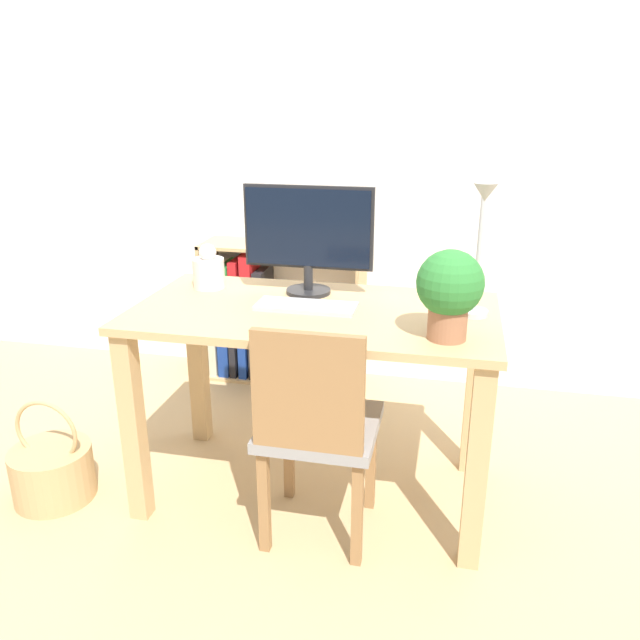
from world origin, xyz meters
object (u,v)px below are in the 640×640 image
object	(u,v)px
chair	(316,425)
bookshelf	(257,312)
vase	(209,270)
keyboard	(306,306)
potted_plant	(450,289)
basket	(53,471)
desk_lamp	(481,237)
monitor	(308,232)

from	to	relation	value
chair	bookshelf	size ratio (longest dim) A/B	0.96
vase	keyboard	bearing A→B (deg)	-21.13
potted_plant	basket	xyz separation A→B (m)	(-1.48, -0.07, -0.83)
potted_plant	basket	bearing A→B (deg)	-177.37
chair	basket	bearing A→B (deg)	179.74
basket	potted_plant	bearing A→B (deg)	2.63
potted_plant	bookshelf	distance (m)	1.70
basket	desk_lamp	bearing A→B (deg)	9.60
monitor	potted_plant	xyz separation A→B (m)	(0.55, -0.39, -0.08)
vase	potted_plant	xyz separation A→B (m)	(0.96, -0.37, 0.09)
monitor	desk_lamp	xyz separation A→B (m)	(0.64, -0.19, 0.05)
monitor	potted_plant	distance (m)	0.68
chair	basket	world-z (taller)	chair
chair	vase	bearing A→B (deg)	140.83
keyboard	desk_lamp	size ratio (longest dim) A/B	0.77
monitor	basket	size ratio (longest dim) A/B	1.19
bookshelf	chair	bearing A→B (deg)	-63.95
vase	basket	distance (m)	1.01
monitor	bookshelf	distance (m)	1.16
vase	potted_plant	world-z (taller)	potted_plant
chair	monitor	bearing A→B (deg)	106.93
vase	chair	distance (m)	0.82
desk_lamp	basket	bearing A→B (deg)	-170.40
monitor	potted_plant	bearing A→B (deg)	-35.30
keyboard	chair	bearing A→B (deg)	-70.38
keyboard	bookshelf	size ratio (longest dim) A/B	0.42
monitor	vase	distance (m)	0.45
desk_lamp	basket	world-z (taller)	desk_lamp
keyboard	vase	bearing A→B (deg)	158.87
keyboard	basket	distance (m)	1.21
basket	bookshelf	bearing A→B (deg)	71.21
desk_lamp	bookshelf	bearing A→B (deg)	138.00
desk_lamp	potted_plant	bearing A→B (deg)	-113.90
keyboard	potted_plant	bearing A→B (deg)	-21.38
chair	basket	distance (m)	1.13
monitor	chair	size ratio (longest dim) A/B	0.60
keyboard	chair	xyz separation A→B (m)	(0.10, -0.28, -0.33)
vase	chair	world-z (taller)	vase
desk_lamp	chair	distance (m)	0.84
basket	monitor	bearing A→B (deg)	25.96
desk_lamp	chair	bearing A→B (deg)	-150.45
bookshelf	monitor	bearing A→B (deg)	-59.03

